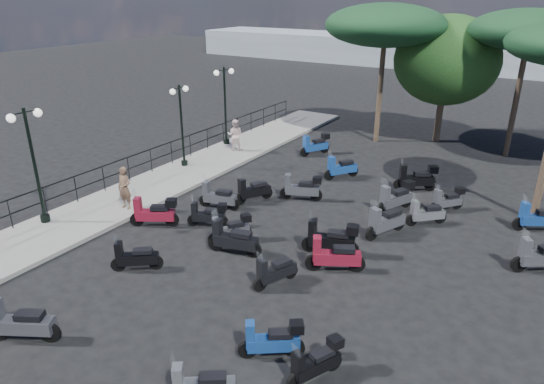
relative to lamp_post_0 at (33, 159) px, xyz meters
The scene contains 35 objects.
ground 8.11m from the lamp_post_0, 18.08° to the left, with size 120.00×120.00×0.00m, color black.
sidewalk 5.99m from the lamp_post_0, 81.31° to the left, with size 3.00×30.00×0.15m, color slate.
railing 5.47m from the lamp_post_0, 95.24° to the left, with size 0.04×26.04×1.10m.
lamp_post_0 is the anchor object (origin of this frame).
lamp_post_1 7.36m from the lamp_post_0, 88.39° to the left, with size 0.31×1.14×3.85m.
lamp_post_2 11.29m from the lamp_post_0, 91.08° to the left, with size 0.58×1.17×4.13m.
woman 3.30m from the lamp_post_0, 55.81° to the left, with size 0.61×0.40×1.66m, color brown.
pedestrian_far 10.75m from the lamp_post_0, 85.22° to the left, with size 0.80×0.62×1.65m, color beige.
scooter_0 7.01m from the lamp_post_0, 39.15° to the right, with size 1.66×1.04×1.46m.
scooter_2 4.51m from the lamp_post_0, 30.58° to the left, with size 1.60×1.09×1.42m.
scooter_3 6.68m from the lamp_post_0, 45.43° to the left, with size 1.66×0.68×1.34m.
scooter_4 8.08m from the lamp_post_0, 47.70° to the left, with size 0.96×1.55×1.36m.
scooter_5 13.49m from the lamp_post_0, 69.76° to the left, with size 1.04×1.59×1.39m.
scooter_7 5.57m from the lamp_post_0, ahead, with size 1.31×1.05×1.26m.
scooter_8 6.33m from the lamp_post_0, 30.97° to the left, with size 1.37×0.86×1.19m.
scooter_9 7.31m from the lamp_post_0, 21.34° to the left, with size 1.08×1.32×1.24m.
scooter_10 9.97m from the lamp_post_0, 45.41° to the left, with size 1.65×0.91×1.39m.
scooter_11 12.53m from the lamp_post_0, 54.52° to the left, with size 1.11×1.50×1.40m.
scooter_14 7.61m from the lamp_post_0, 15.32° to the left, with size 1.82×0.73×1.47m.
scooter_15 10.60m from the lamp_post_0, 20.06° to the left, with size 1.83×0.85×1.49m.
scooter_16 13.28m from the lamp_post_0, 37.28° to the left, with size 1.01×1.72×1.47m.
scooter_17 14.94m from the lamp_post_0, 44.77° to the left, with size 1.66×1.14×1.47m.
scooter_19 10.99m from the lamp_post_0, ahead, with size 1.37×1.05×1.26m.
scooter_20 10.84m from the lamp_post_0, 14.75° to the left, with size 1.67×1.04×1.47m.
scooter_21 9.48m from the lamp_post_0, ahead, with size 0.78×1.50×1.26m.
scooter_22 12.43m from the lamp_post_0, 28.08° to the left, with size 0.96×1.76×1.49m.
scooter_23 15.28m from the lamp_post_0, 36.59° to the left, with size 1.07×1.24×1.19m.
scooter_26 12.16m from the lamp_post_0, ahead, with size 0.82×1.38×1.18m.
scooter_27 16.84m from the lamp_post_0, 21.02° to the left, with size 1.55×1.15×1.45m.
scooter_28 14.05m from the lamp_post_0, 32.02° to the left, with size 1.23×1.15×1.27m.
scooter_29 17.84m from the lamp_post_0, 30.45° to the left, with size 1.57×0.99×1.38m.
broadleaf_tree 20.72m from the lamp_post_0, 63.10° to the left, with size 5.58×5.58×6.86m.
pine_0 22.28m from the lamp_post_0, 53.41° to the left, with size 5.60×5.60×7.21m.
pine_2 18.12m from the lamp_post_0, 68.75° to the left, with size 6.35×6.35×7.38m.
distant_hills 47.97m from the lamp_post_0, 81.22° to the left, with size 70.00×8.00×3.00m, color gray.
Camera 1 is at (8.14, -11.53, 7.99)m, focal length 32.00 mm.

